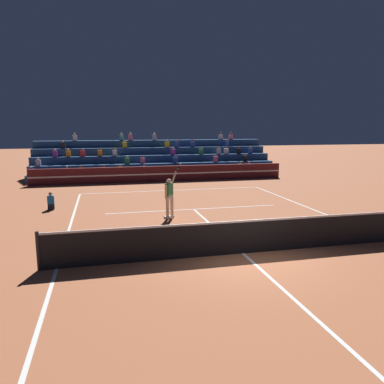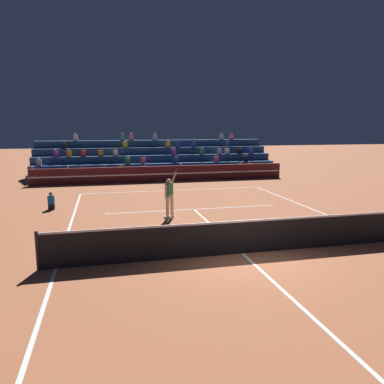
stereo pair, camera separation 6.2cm
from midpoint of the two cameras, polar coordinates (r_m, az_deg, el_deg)
ground_plane at (r=11.91m, az=7.82°, el=-9.26°), size 120.00×120.00×0.00m
court_lines at (r=11.90m, az=7.82°, el=-9.24°), size 11.10×23.90×0.01m
tennis_net at (r=11.74m, az=7.88°, el=-6.75°), size 12.00×0.10×1.10m
sponsor_banner_wall at (r=26.84m, az=-4.35°, el=2.80°), size 18.00×0.26×1.10m
bleacher_stand at (r=30.52m, az=-5.48°, el=4.54°), size 18.68×4.75×3.38m
ball_kid_courtside at (r=18.94m, az=-20.57°, el=-1.52°), size 0.30×0.36×0.84m
tennis_player at (r=16.00m, az=-3.34°, el=-0.54°), size 0.88×0.91×2.41m
tennis_ball at (r=13.97m, az=3.50°, el=-6.11°), size 0.07×0.07×0.07m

